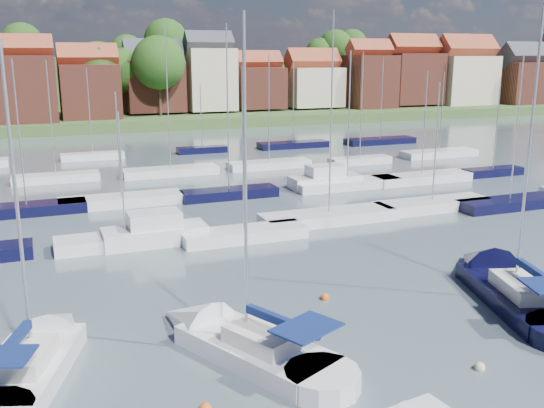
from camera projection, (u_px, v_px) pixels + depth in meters
name	position (u px, v px, depth m)	size (l,w,h in m)	color
ground	(171.00, 182.00, 61.42)	(260.00, 260.00, 0.00)	#45575E
sailboat_left	(39.00, 357.00, 25.16)	(6.08, 10.80, 14.28)	silver
sailboat_centre	(234.00, 341.00, 26.54)	(7.61, 11.54, 15.44)	silver
sailboat_navy	(503.00, 285.00, 33.10)	(7.19, 13.90, 18.53)	black
buoy_d	(479.00, 370.00, 24.85)	(0.44, 0.44, 0.44)	beige
buoy_e	(325.00, 299.00, 31.99)	(0.45, 0.45, 0.45)	#D85914
marina_field	(201.00, 186.00, 57.59)	(79.62, 41.41, 15.93)	silver
far_shore_town	(98.00, 89.00, 144.98)	(212.46, 90.00, 22.27)	#3E572B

